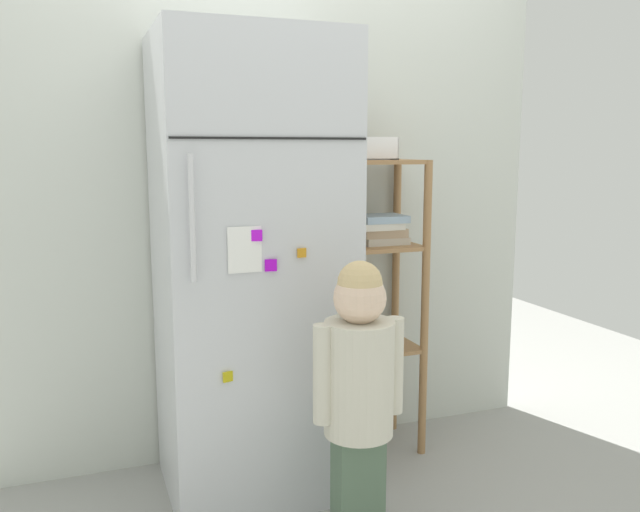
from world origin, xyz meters
TOP-DOWN VIEW (x-y plane):
  - ground_plane at (0.00, 0.00)m, footprint 6.00×6.00m
  - kitchen_wall_back at (0.00, 0.36)m, footprint 2.62×0.03m
  - refrigerator at (-0.19, 0.02)m, footprint 0.72×0.65m
  - child_standing at (0.03, -0.53)m, footprint 0.33×0.24m
  - pantry_shelf_unit at (0.43, 0.16)m, footprint 0.37×0.32m
  - fruit_bin at (0.39, 0.17)m, footprint 0.18×0.15m

SIDE VIEW (x-z plane):
  - ground_plane at x=0.00m, z-range 0.00..0.00m
  - child_standing at x=0.03m, z-range 0.11..1.13m
  - pantry_shelf_unit at x=0.43m, z-range 0.16..1.50m
  - refrigerator at x=-0.19m, z-range 0.00..1.82m
  - kitchen_wall_back at x=0.00m, z-range 0.00..2.32m
  - fruit_bin at x=0.39m, z-range 1.33..1.43m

